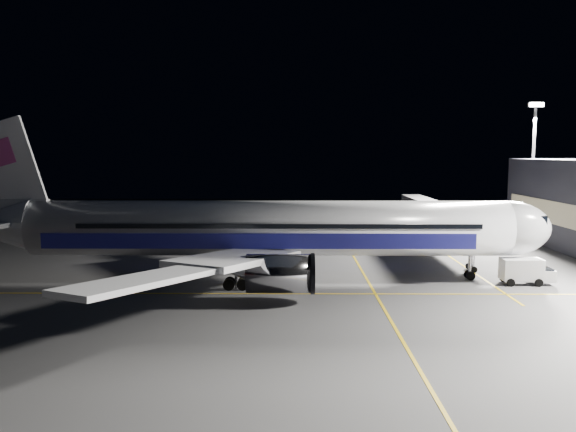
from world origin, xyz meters
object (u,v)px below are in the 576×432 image
at_px(jet_bridge, 440,215).
at_px(service_truck, 526,271).
at_px(floodlight_mast_north, 533,156).
at_px(baggage_tug, 206,243).
at_px(safety_cone_a, 214,252).
at_px(safety_cone_c, 305,256).
at_px(airliner, 259,229).
at_px(safety_cone_b, 273,267).

bearing_deg(jet_bridge, service_truck, -80.39).
bearing_deg(service_truck, floodlight_mast_north, 67.32).
distance_m(floodlight_mast_north, baggage_tug, 52.61).
relative_size(safety_cone_a, safety_cone_c, 1.00).
xyz_separation_m(airliner, safety_cone_a, (-6.62, 14.00, -4.83)).
xyz_separation_m(floodlight_mast_north, service_truck, (-14.60, -33.99, -11.00)).
bearing_deg(airliner, service_truck, -4.33).
distance_m(airliner, floodlight_mast_north, 52.56).
bearing_deg(service_truck, airliner, 176.24).
bearing_deg(airliner, safety_cone_b, 76.56).
xyz_separation_m(jet_bridge, floodlight_mast_north, (18.00, 13.93, 7.79)).
height_order(jet_bridge, service_truck, jet_bridge).
bearing_deg(floodlight_mast_north, jet_bridge, -142.26).
bearing_deg(baggage_tug, jet_bridge, -21.69).
relative_size(floodlight_mast_north, safety_cone_b, 39.14).
bearing_deg(jet_bridge, baggage_tug, -178.59).
relative_size(jet_bridge, floodlight_mast_north, 1.66).
distance_m(jet_bridge, safety_cone_a, 30.27).
bearing_deg(jet_bridge, airliner, -141.96).
relative_size(baggage_tug, safety_cone_b, 6.34).
bearing_deg(safety_cone_a, airliner, -64.69).
bearing_deg(baggage_tug, safety_cone_b, -75.79).
distance_m(service_truck, baggage_tug, 39.61).
relative_size(safety_cone_b, safety_cone_c, 0.79).
height_order(floodlight_mast_north, safety_cone_b, floodlight_mast_north).
relative_size(airliner, safety_cone_b, 116.25).
distance_m(service_truck, safety_cone_a, 36.78).
bearing_deg(baggage_tug, airliner, -87.94).
bearing_deg(safety_cone_b, safety_cone_a, 131.18).
bearing_deg(jet_bridge, safety_cone_a, -172.22).
height_order(jet_bridge, baggage_tug, jet_bridge).
bearing_deg(floodlight_mast_north, airliner, -142.09).
bearing_deg(service_truck, safety_cone_a, 154.76).
bearing_deg(jet_bridge, floodlight_mast_north, 37.74).
relative_size(airliner, jet_bridge, 1.79).
xyz_separation_m(service_truck, safety_cone_a, (-33.09, 16.00, -1.04)).
distance_m(floodlight_mast_north, service_truck, 38.60).
bearing_deg(jet_bridge, safety_cone_c, -158.39).
height_order(floodlight_mast_north, service_truck, floodlight_mast_north).
bearing_deg(baggage_tug, safety_cone_c, -49.12).
distance_m(airliner, service_truck, 26.82).
relative_size(baggage_tug, safety_cone_c, 5.02).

